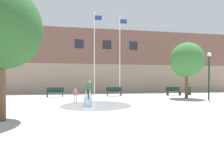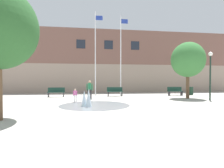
% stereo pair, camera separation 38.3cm
% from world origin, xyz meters
% --- Properties ---
extents(ground_plane, '(100.00, 100.00, 0.00)m').
position_xyz_m(ground_plane, '(0.00, 0.00, 0.00)').
color(ground_plane, '#B2ADA3').
extents(library_building, '(36.00, 6.05, 8.18)m').
position_xyz_m(library_building, '(0.00, 19.17, 4.09)').
color(library_building, gray).
rests_on(library_building, ground).
extents(splash_fountain, '(4.51, 4.51, 1.11)m').
position_xyz_m(splash_fountain, '(-2.55, 4.80, 0.34)').
color(splash_fountain, gray).
rests_on(splash_fountain, ground).
extents(park_bench_left_of_flagpoles, '(1.60, 0.44, 0.91)m').
position_xyz_m(park_bench_left_of_flagpoles, '(-5.68, 11.29, 0.48)').
color(park_bench_left_of_flagpoles, '#28282D').
rests_on(park_bench_left_of_flagpoles, ground).
extents(park_bench_under_left_flagpole, '(1.60, 0.44, 0.91)m').
position_xyz_m(park_bench_under_left_flagpole, '(0.07, 11.38, 0.48)').
color(park_bench_under_left_flagpole, '#28282D').
rests_on(park_bench_under_left_flagpole, ground).
extents(park_bench_near_trashcan, '(1.60, 0.44, 0.91)m').
position_xyz_m(park_bench_near_trashcan, '(6.51, 11.25, 0.48)').
color(park_bench_near_trashcan, '#28282D').
rests_on(park_bench_near_trashcan, ground).
extents(child_with_pink_shirt, '(0.31, 0.24, 0.99)m').
position_xyz_m(child_with_pink_shirt, '(-3.58, 6.89, 0.58)').
color(child_with_pink_shirt, silver).
rests_on(child_with_pink_shirt, ground).
extents(adult_near_bench, '(0.50, 0.38, 1.59)m').
position_xyz_m(adult_near_bench, '(-2.52, 8.39, 0.93)').
color(adult_near_bench, '#28282D').
rests_on(adult_near_bench, ground).
extents(flagpole_left, '(0.80, 0.10, 8.64)m').
position_xyz_m(flagpole_left, '(-1.85, 11.93, 4.57)').
color(flagpole_left, silver).
rests_on(flagpole_left, ground).
extents(flagpole_right, '(0.80, 0.10, 8.41)m').
position_xyz_m(flagpole_right, '(0.81, 11.93, 4.45)').
color(flagpole_right, silver).
rests_on(flagpole_right, ground).
extents(lamp_post_right_lane, '(0.32, 0.32, 3.87)m').
position_xyz_m(lamp_post_right_lane, '(7.04, 6.61, 2.53)').
color(lamp_post_right_lane, '#192D23').
rests_on(lamp_post_right_lane, ground).
extents(trash_can, '(0.56, 0.56, 0.90)m').
position_xyz_m(trash_can, '(8.55, 11.69, 0.45)').
color(trash_can, '#193323').
rests_on(trash_can, ground).
extents(street_tree_foreground, '(3.10, 3.10, 5.33)m').
position_xyz_m(street_tree_foreground, '(-6.21, 1.40, 3.67)').
color(street_tree_foreground, brown).
rests_on(street_tree_foreground, ground).
extents(street_tree_near_building, '(2.89, 2.89, 4.97)m').
position_xyz_m(street_tree_near_building, '(6.11, 8.25, 3.42)').
color(street_tree_near_building, brown).
rests_on(street_tree_near_building, ground).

